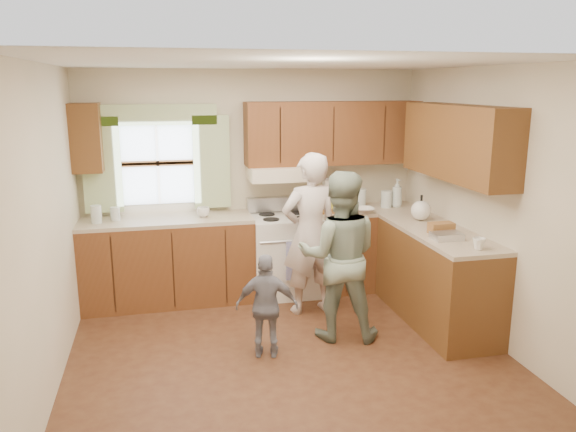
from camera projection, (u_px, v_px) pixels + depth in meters
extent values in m
plane|color=#432214|center=(287.00, 351.00, 5.04)|extent=(3.80, 3.80, 0.00)
plane|color=white|center=(287.00, 63.00, 4.47)|extent=(3.80, 3.80, 0.00)
plane|color=beige|center=(253.00, 182.00, 6.41)|extent=(3.80, 0.00, 3.80)
plane|color=beige|center=(358.00, 286.00, 3.09)|extent=(3.80, 0.00, 3.80)
plane|color=beige|center=(48.00, 228.00, 4.34)|extent=(0.00, 3.50, 3.50)
plane|color=beige|center=(488.00, 205.00, 5.17)|extent=(0.00, 3.50, 3.50)
cube|color=#4B2610|center=(169.00, 262.00, 6.09)|extent=(1.82, 0.60, 0.90)
cube|color=#4B2610|center=(366.00, 249.00, 6.59)|extent=(1.22, 0.60, 0.90)
cube|color=#452510|center=(436.00, 278.00, 5.59)|extent=(0.60, 1.65, 0.90)
cube|color=#BEAA8F|center=(167.00, 220.00, 5.99)|extent=(1.82, 0.60, 0.04)
cube|color=#BEAA8F|center=(368.00, 210.00, 6.49)|extent=(1.22, 0.60, 0.04)
cube|color=#BEAA8F|center=(439.00, 233.00, 5.49)|extent=(0.60, 1.65, 0.04)
cube|color=#4B2610|center=(333.00, 133.00, 6.33)|extent=(2.00, 0.33, 0.70)
cube|color=#452510|center=(86.00, 138.00, 5.75)|extent=(0.30, 0.33, 0.70)
cube|color=#452510|center=(458.00, 142.00, 5.31)|extent=(0.33, 1.65, 0.70)
cube|color=beige|center=(283.00, 173.00, 6.23)|extent=(0.76, 0.45, 0.15)
cube|color=silver|center=(158.00, 163.00, 6.11)|extent=(0.90, 0.03, 0.90)
cube|color=#E9EB45|center=(102.00, 165.00, 5.93)|extent=(0.40, 0.05, 1.02)
cube|color=#E9EB45|center=(212.00, 162.00, 6.19)|extent=(0.40, 0.05, 1.02)
cube|color=#E9EB45|center=(155.00, 115.00, 5.94)|extent=(1.30, 0.05, 0.22)
cylinder|color=white|center=(335.00, 183.00, 6.53)|extent=(0.27, 0.12, 0.12)
imported|color=silver|center=(203.00, 212.00, 6.04)|extent=(0.18, 0.18, 0.11)
imported|color=silver|center=(397.00, 193.00, 6.53)|extent=(0.15, 0.15, 0.33)
imported|color=silver|center=(363.00, 210.00, 6.24)|extent=(0.26, 0.26, 0.06)
imported|color=silver|center=(479.00, 244.00, 4.85)|extent=(0.13, 0.13, 0.10)
cylinder|color=silver|center=(96.00, 214.00, 5.76)|extent=(0.11, 0.11, 0.18)
cylinder|color=silver|center=(115.00, 214.00, 5.88)|extent=(0.10, 0.10, 0.14)
cube|color=olive|center=(327.00, 212.00, 6.26)|extent=(0.24, 0.18, 0.02)
cube|color=yellow|center=(338.00, 204.00, 6.44)|extent=(0.20, 0.14, 0.11)
cylinder|color=silver|center=(361.00, 198.00, 6.51)|extent=(0.13, 0.13, 0.22)
cylinder|color=silver|center=(386.00, 199.00, 6.52)|extent=(0.13, 0.13, 0.19)
sphere|color=silver|center=(421.00, 210.00, 5.88)|extent=(0.21, 0.21, 0.21)
cube|color=olive|center=(441.00, 228.00, 5.37)|extent=(0.23, 0.13, 0.11)
cube|color=silver|center=(447.00, 236.00, 5.17)|extent=(0.27, 0.19, 0.06)
cube|color=silver|center=(285.00, 255.00, 6.36)|extent=(0.76, 0.64, 0.90)
cube|color=#B7B7BC|center=(280.00, 204.00, 6.48)|extent=(0.76, 0.10, 0.16)
cylinder|color=#B7B7BC|center=(291.00, 241.00, 6.00)|extent=(0.68, 0.03, 0.03)
cube|color=#5052BC|center=(296.00, 261.00, 6.04)|extent=(0.22, 0.02, 0.42)
cylinder|color=black|center=(267.00, 214.00, 6.33)|extent=(0.18, 0.18, 0.01)
cylinder|color=black|center=(298.00, 213.00, 6.41)|extent=(0.18, 0.18, 0.01)
cylinder|color=black|center=(271.00, 219.00, 6.09)|extent=(0.18, 0.18, 0.01)
cylinder|color=black|center=(303.00, 218.00, 6.17)|extent=(0.18, 0.18, 0.01)
imported|color=beige|center=(310.00, 234.00, 5.75)|extent=(0.67, 0.49, 1.68)
imported|color=#2B4738|center=(339.00, 256.00, 5.17)|extent=(0.91, 0.79, 1.59)
imported|color=gray|center=(267.00, 306.00, 4.85)|extent=(0.58, 0.35, 0.93)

